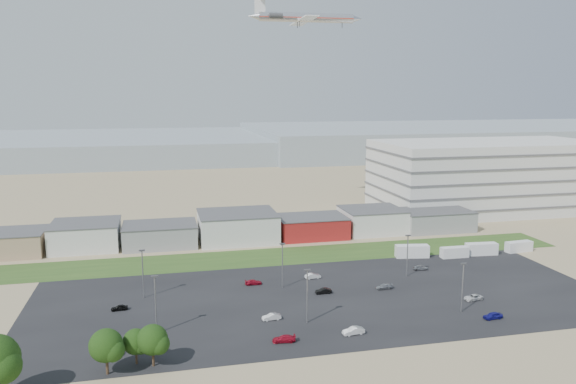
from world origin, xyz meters
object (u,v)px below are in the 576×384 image
object	(u,v)px
parked_car_10	(109,352)
parked_car_4	(271,317)
parked_car_7	(323,291)
parked_car_13	(353,331)
parked_car_11	(313,276)
parked_car_3	(284,339)
parked_car_0	(473,297)
parked_car_12	(384,287)
parked_car_8	(420,268)
parked_car_5	(119,308)
parked_car_2	(493,316)
box_trailer_a	(412,251)
airliner	(306,18)
parked_car_6	(253,282)

from	to	relation	value
parked_car_10	parked_car_4	bearing A→B (deg)	-68.49
parked_car_7	parked_car_13	bearing A→B (deg)	-1.95
parked_car_11	parked_car_13	size ratio (longest dim) A/B	0.93
parked_car_3	parked_car_7	xyz separation A→B (m)	(13.38, 21.24, -0.00)
parked_car_7	parked_car_4	bearing A→B (deg)	-50.23
parked_car_0	parked_car_12	world-z (taller)	parked_car_0
parked_car_3	parked_car_8	distance (m)	51.72
parked_car_5	parked_car_13	xyz separation A→B (m)	(41.25, -21.04, 0.11)
parked_car_2	parked_car_4	world-z (taller)	parked_car_2
parked_car_5	parked_car_12	bearing A→B (deg)	85.28
box_trailer_a	parked_car_7	size ratio (longest dim) A/B	2.45
airliner	parked_car_5	world-z (taller)	airliner
parked_car_7	airliner	bearing A→B (deg)	167.67
airliner	parked_car_10	bearing A→B (deg)	-117.34
parked_car_2	parked_car_11	world-z (taller)	parked_car_2
parked_car_12	parked_car_11	bearing A→B (deg)	-129.85
parked_car_2	parked_car_13	xyz separation A→B (m)	(-28.15, -0.69, 0.02)
airliner	parked_car_13	bearing A→B (deg)	-97.77
parked_car_5	parked_car_10	distance (m)	19.76
parked_car_3	parked_car_12	distance (m)	34.21
parked_car_13	parked_car_8	bearing A→B (deg)	131.35
parked_car_6	parked_car_8	distance (m)	41.23
parked_car_2	parked_car_8	xyz separation A→B (m)	(0.10, 30.63, -0.04)
parked_car_8	parked_car_13	size ratio (longest dim) A/B	0.89
airliner	parked_car_7	world-z (taller)	airliner
parked_car_4	parked_car_10	bearing A→B (deg)	-78.29
parked_car_4	parked_car_0	bearing A→B (deg)	86.50
box_trailer_a	parked_car_12	world-z (taller)	box_trailer_a
parked_car_8	parked_car_3	bearing A→B (deg)	134.52
parked_car_6	parked_car_10	size ratio (longest dim) A/B	0.85
parked_car_4	parked_car_10	size ratio (longest dim) A/B	0.81
parked_car_12	parked_car_2	bearing A→B (deg)	32.93
parked_car_11	parked_car_2	bearing A→B (deg)	-145.51
parked_car_0	parked_car_5	xyz separation A→B (m)	(-71.08, 10.69, -0.01)
parked_car_10	parked_car_12	bearing A→B (deg)	-65.56
parked_car_2	parked_car_11	size ratio (longest dim) A/B	1.01
box_trailer_a	airliner	xyz separation A→B (m)	(-11.47, 66.17, 66.69)
parked_car_3	parked_car_0	bearing A→B (deg)	110.72
parked_car_3	parked_car_5	world-z (taller)	parked_car_3
parked_car_10	parked_car_5	bearing A→B (deg)	4.25
parked_car_6	parked_car_4	bearing A→B (deg)	179.23
parked_car_6	parked_car_11	distance (m)	14.10
parked_car_13	box_trailer_a	bearing A→B (deg)	136.88
box_trailer_a	parked_car_2	bearing A→B (deg)	-84.42
airliner	parked_car_11	size ratio (longest dim) A/B	10.98
box_trailer_a	parked_car_8	bearing A→B (deg)	-94.94
parked_car_7	parked_car_10	size ratio (longest dim) A/B	0.79
parked_car_0	parked_car_8	world-z (taller)	parked_car_8
parked_car_4	parked_car_6	distance (m)	20.38
parked_car_6	parked_car_3	bearing A→B (deg)	179.61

